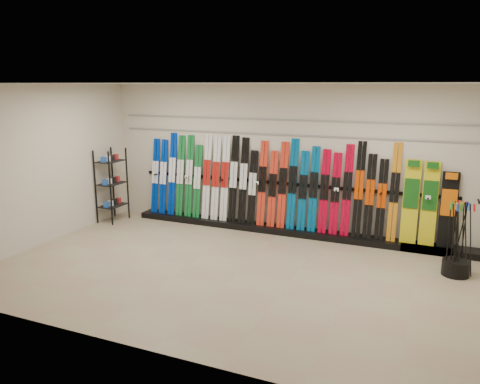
% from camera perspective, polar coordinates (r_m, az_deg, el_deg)
% --- Properties ---
extents(floor, '(8.00, 8.00, 0.00)m').
position_cam_1_polar(floor, '(7.71, -0.29, -9.80)').
color(floor, tan).
rests_on(floor, ground).
extents(back_wall, '(8.00, 0.00, 8.00)m').
position_cam_1_polar(back_wall, '(9.57, 5.64, 3.99)').
color(back_wall, beige).
rests_on(back_wall, floor).
extents(left_wall, '(0.00, 5.00, 5.00)m').
position_cam_1_polar(left_wall, '(9.55, -22.95, 3.00)').
color(left_wall, beige).
rests_on(left_wall, floor).
extents(ceiling, '(8.00, 8.00, 0.00)m').
position_cam_1_polar(ceiling, '(7.11, -0.32, 13.10)').
color(ceiling, silver).
rests_on(ceiling, back_wall).
extents(ski_rack_base, '(8.00, 0.40, 0.12)m').
position_cam_1_polar(ski_rack_base, '(9.63, 6.34, -4.78)').
color(ski_rack_base, black).
rests_on(ski_rack_base, floor).
extents(skis, '(5.38, 0.28, 1.83)m').
position_cam_1_polar(skis, '(9.68, 2.66, 0.99)').
color(skis, '#0029A4').
rests_on(skis, ski_rack_base).
extents(snowboards, '(0.93, 0.24, 1.54)m').
position_cam_1_polar(snowboards, '(9.13, 22.00, -1.46)').
color(snowboards, gold).
rests_on(snowboards, ski_rack_base).
extents(accessory_rack, '(0.40, 0.60, 1.61)m').
position_cam_1_polar(accessory_rack, '(10.72, -15.37, 0.78)').
color(accessory_rack, black).
rests_on(accessory_rack, floor).
extents(pole_bin, '(0.42, 0.42, 0.25)m').
position_cam_1_polar(pole_bin, '(8.31, 24.79, -8.39)').
color(pole_bin, black).
rests_on(pole_bin, floor).
extents(ski_poles, '(0.41, 0.32, 1.18)m').
position_cam_1_polar(ski_poles, '(8.19, 25.12, -5.14)').
color(ski_poles, black).
rests_on(ski_poles, pole_bin).
extents(slatwall_rail_0, '(7.60, 0.02, 0.03)m').
position_cam_1_polar(slatwall_rail_0, '(9.49, 5.67, 6.95)').
color(slatwall_rail_0, gray).
rests_on(slatwall_rail_0, back_wall).
extents(slatwall_rail_1, '(7.60, 0.02, 0.03)m').
position_cam_1_polar(slatwall_rail_1, '(9.46, 5.71, 8.76)').
color(slatwall_rail_1, gray).
rests_on(slatwall_rail_1, back_wall).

